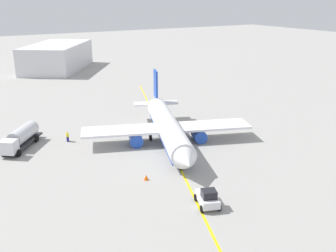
% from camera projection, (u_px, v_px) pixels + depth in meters
% --- Properties ---
extents(ground_plane, '(400.00, 400.00, 0.00)m').
position_uv_depth(ground_plane, '(168.00, 143.00, 61.50)').
color(ground_plane, '#9E9B96').
extents(airplane, '(30.43, 27.42, 9.54)m').
position_uv_depth(airplane, '(167.00, 127.00, 61.13)').
color(airplane, white).
rests_on(airplane, ground).
extents(fuel_tanker, '(9.31, 7.84, 3.15)m').
position_uv_depth(fuel_tanker, '(21.00, 137.00, 59.24)').
color(fuel_tanker, '#2D2D33').
rests_on(fuel_tanker, ground).
extents(pushback_tug, '(4.06, 3.29, 2.20)m').
position_uv_depth(pushback_tug, '(208.00, 198.00, 42.87)').
color(pushback_tug, silver).
rests_on(pushback_tug, ground).
extents(refueling_worker, '(0.54, 0.40, 1.71)m').
position_uv_depth(refueling_worker, '(68.00, 137.00, 62.08)').
color(refueling_worker, navy).
rests_on(refueling_worker, ground).
extents(safety_cone_nose, '(0.64, 0.64, 0.72)m').
position_uv_depth(safety_cone_nose, '(146.00, 177.00, 49.19)').
color(safety_cone_nose, '#F2590F').
rests_on(safety_cone_nose, ground).
extents(distant_hangar, '(32.89, 29.12, 8.16)m').
position_uv_depth(distant_hangar, '(57.00, 57.00, 122.80)').
color(distant_hangar, silver).
rests_on(distant_hangar, ground).
extents(taxi_line_marking, '(80.11, 29.58, 0.01)m').
position_uv_depth(taxi_line_marking, '(168.00, 143.00, 61.50)').
color(taxi_line_marking, yellow).
rests_on(taxi_line_marking, ground).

